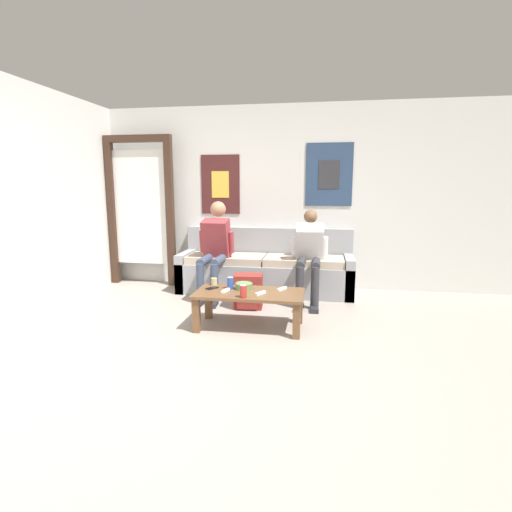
# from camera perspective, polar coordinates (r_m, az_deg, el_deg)

# --- Properties ---
(ground_plane) EXTENTS (18.00, 18.00, 0.00)m
(ground_plane) POSITION_cam_1_polar(r_m,az_deg,el_deg) (3.37, -8.90, -15.68)
(ground_plane) COLOR gray
(wall_back) EXTENTS (10.00, 0.07, 2.55)m
(wall_back) POSITION_cam_1_polar(r_m,az_deg,el_deg) (5.78, -0.31, 8.34)
(wall_back) COLOR silver
(wall_back) RESTS_ON ground_plane
(door_frame) EXTENTS (1.00, 0.10, 2.15)m
(door_frame) POSITION_cam_1_polar(r_m,az_deg,el_deg) (6.07, -16.18, 7.29)
(door_frame) COLOR #382319
(door_frame) RESTS_ON ground_plane
(couch) EXTENTS (2.36, 0.72, 0.86)m
(couch) POSITION_cam_1_polar(r_m,az_deg,el_deg) (5.51, 1.38, -2.05)
(couch) COLOR gray
(couch) RESTS_ON ground_plane
(coffee_table) EXTENTS (1.11, 0.55, 0.38)m
(coffee_table) POSITION_cam_1_polar(r_m,az_deg,el_deg) (4.11, -0.96, -6.06)
(coffee_table) COLOR brown
(coffee_table) RESTS_ON ground_plane
(person_seated_adult) EXTENTS (0.47, 0.86, 1.24)m
(person_seated_adult) POSITION_cam_1_polar(r_m,az_deg,el_deg) (5.21, -5.92, 1.50)
(person_seated_adult) COLOR #384256
(person_seated_adult) RESTS_ON ground_plane
(person_seated_teen) EXTENTS (0.47, 0.93, 1.14)m
(person_seated_teen) POSITION_cam_1_polar(r_m,az_deg,el_deg) (5.06, 7.59, 0.61)
(person_seated_teen) COLOR #2D2D33
(person_seated_teen) RESTS_ON ground_plane
(backpack) EXTENTS (0.36, 0.29, 0.41)m
(backpack) POSITION_cam_1_polar(r_m,az_deg,el_deg) (4.79, -1.13, -5.18)
(backpack) COLOR maroon
(backpack) RESTS_ON ground_plane
(ceramic_bowl) EXTENTS (0.18, 0.18, 0.07)m
(ceramic_bowl) POSITION_cam_1_polar(r_m,az_deg,el_deg) (4.19, -1.74, -4.24)
(ceramic_bowl) COLOR #607F47
(ceramic_bowl) RESTS_ON coffee_table
(pillar_candle) EXTENTS (0.06, 0.06, 0.09)m
(pillar_candle) POSITION_cam_1_polar(r_m,az_deg,el_deg) (4.38, -6.01, -3.65)
(pillar_candle) COLOR tan
(pillar_candle) RESTS_ON coffee_table
(drink_can_blue) EXTENTS (0.07, 0.07, 0.12)m
(drink_can_blue) POSITION_cam_1_polar(r_m,az_deg,el_deg) (4.20, -3.69, -3.87)
(drink_can_blue) COLOR #28479E
(drink_can_blue) RESTS_ON coffee_table
(drink_can_red) EXTENTS (0.07, 0.07, 0.12)m
(drink_can_red) POSITION_cam_1_polar(r_m,az_deg,el_deg) (3.87, -1.83, -5.07)
(drink_can_red) COLOR maroon
(drink_can_red) RESTS_ON coffee_table
(game_controller_near_left) EXTENTS (0.07, 0.15, 0.03)m
(game_controller_near_left) POSITION_cam_1_polar(r_m,az_deg,el_deg) (4.11, -4.38, -4.94)
(game_controller_near_left) COLOR white
(game_controller_near_left) RESTS_ON coffee_table
(game_controller_near_right) EXTENTS (0.09, 0.14, 0.03)m
(game_controller_near_right) POSITION_cam_1_polar(r_m,az_deg,el_deg) (4.17, 3.72, -4.70)
(game_controller_near_right) COLOR white
(game_controller_near_right) RESTS_ON coffee_table
(game_controller_far_center) EXTENTS (0.10, 0.14, 0.03)m
(game_controller_far_center) POSITION_cam_1_polar(r_m,az_deg,el_deg) (4.00, 0.63, -5.33)
(game_controller_far_center) COLOR white
(game_controller_far_center) RESTS_ON coffee_table
(cell_phone) EXTENTS (0.13, 0.15, 0.01)m
(cell_phone) POSITION_cam_1_polar(r_m,az_deg,el_deg) (4.24, -6.29, -4.57)
(cell_phone) COLOR black
(cell_phone) RESTS_ON coffee_table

